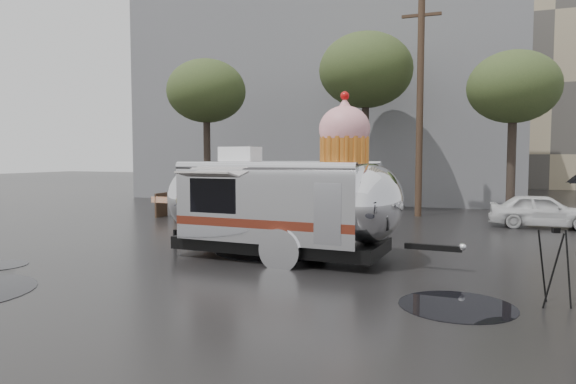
% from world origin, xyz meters
% --- Properties ---
extents(ground, '(120.00, 120.00, 0.00)m').
position_xyz_m(ground, '(0.00, 0.00, 0.00)').
color(ground, black).
rests_on(ground, ground).
extents(puddles, '(11.65, 9.33, 0.01)m').
position_xyz_m(puddles, '(-1.29, 1.60, 0.00)').
color(puddles, black).
rests_on(puddles, ground).
extents(grey_building, '(22.00, 12.00, 13.00)m').
position_xyz_m(grey_building, '(-4.00, 24.00, 6.50)').
color(grey_building, '#5E5F63').
rests_on(grey_building, ground).
extents(utility_pole, '(1.60, 0.28, 9.00)m').
position_xyz_m(utility_pole, '(2.50, 14.00, 4.62)').
color(utility_pole, '#473323').
rests_on(utility_pole, ground).
extents(tree_left, '(3.64, 3.64, 6.95)m').
position_xyz_m(tree_left, '(-7.00, 13.00, 5.48)').
color(tree_left, '#382D26').
rests_on(tree_left, ground).
extents(tree_mid, '(4.20, 4.20, 8.03)m').
position_xyz_m(tree_mid, '(0.00, 15.00, 6.34)').
color(tree_mid, '#382D26').
rests_on(tree_mid, ground).
extents(tree_right, '(3.36, 3.36, 6.42)m').
position_xyz_m(tree_right, '(6.00, 13.00, 5.06)').
color(tree_right, '#382D26').
rests_on(tree_right, ground).
extents(barricade_row, '(4.30, 0.80, 1.00)m').
position_xyz_m(barricade_row, '(-5.55, 9.96, 0.52)').
color(barricade_row, '#473323').
rests_on(barricade_row, ground).
extents(airstream_trailer, '(7.62, 3.00, 4.11)m').
position_xyz_m(airstream_trailer, '(0.39, 3.75, 1.44)').
color(airstream_trailer, silver).
rests_on(airstream_trailer, ground).
extents(tripod, '(0.55, 0.53, 1.34)m').
position_xyz_m(tripod, '(6.14, 1.50, 0.77)').
color(tripod, black).
rests_on(tripod, ground).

